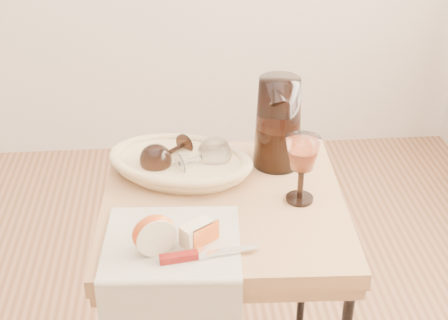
{
  "coord_description": "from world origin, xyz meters",
  "views": [
    {
      "loc": [
        0.42,
        -1.1,
        1.57
      ],
      "look_at": [
        0.52,
        0.15,
        0.85
      ],
      "focal_mm": 51.22,
      "sensor_mm": 36.0,
      "label": 1
    }
  ],
  "objects_px": {
    "wine_goblet": "(302,170)",
    "apple_half": "(153,233)",
    "bread_basket": "(180,165)",
    "side_table": "(223,314)",
    "tea_towel": "(172,242)",
    "table_knife": "(205,253)",
    "goblet_lying_a": "(168,153)",
    "goblet_lying_b": "(200,158)",
    "pitcher": "(278,122)"
  },
  "relations": [
    {
      "from": "wine_goblet",
      "to": "apple_half",
      "type": "xyz_separation_m",
      "value": [
        -0.34,
        -0.17,
        -0.04
      ]
    },
    {
      "from": "bread_basket",
      "to": "side_table",
      "type": "bearing_deg",
      "value": -32.8
    },
    {
      "from": "side_table",
      "to": "tea_towel",
      "type": "distance_m",
      "value": 0.42
    },
    {
      "from": "apple_half",
      "to": "table_knife",
      "type": "bearing_deg",
      "value": -36.29
    },
    {
      "from": "bread_basket",
      "to": "wine_goblet",
      "type": "height_order",
      "value": "wine_goblet"
    },
    {
      "from": "goblet_lying_a",
      "to": "table_knife",
      "type": "xyz_separation_m",
      "value": [
        0.07,
        -0.36,
        -0.04
      ]
    },
    {
      "from": "tea_towel",
      "to": "goblet_lying_b",
      "type": "distance_m",
      "value": 0.29
    },
    {
      "from": "tea_towel",
      "to": "goblet_lying_b",
      "type": "bearing_deg",
      "value": 78.31
    },
    {
      "from": "side_table",
      "to": "pitcher",
      "type": "distance_m",
      "value": 0.53
    },
    {
      "from": "goblet_lying_a",
      "to": "pitcher",
      "type": "xyz_separation_m",
      "value": [
        0.28,
        0.02,
        0.07
      ]
    },
    {
      "from": "pitcher",
      "to": "wine_goblet",
      "type": "xyz_separation_m",
      "value": [
        0.03,
        -0.18,
        -0.03
      ]
    },
    {
      "from": "bread_basket",
      "to": "apple_half",
      "type": "bearing_deg",
      "value": -81.11
    },
    {
      "from": "pitcher",
      "to": "wine_goblet",
      "type": "distance_m",
      "value": 0.18
    },
    {
      "from": "tea_towel",
      "to": "side_table",
      "type": "bearing_deg",
      "value": 56.02
    },
    {
      "from": "tea_towel",
      "to": "goblet_lying_a",
      "type": "height_order",
      "value": "goblet_lying_a"
    },
    {
      "from": "goblet_lying_b",
      "to": "apple_half",
      "type": "height_order",
      "value": "goblet_lying_b"
    },
    {
      "from": "side_table",
      "to": "tea_towel",
      "type": "xyz_separation_m",
      "value": [
        -0.12,
        -0.16,
        0.37
      ]
    },
    {
      "from": "bread_basket",
      "to": "goblet_lying_b",
      "type": "relative_size",
      "value": 2.37
    },
    {
      "from": "goblet_lying_b",
      "to": "wine_goblet",
      "type": "bearing_deg",
      "value": -57.97
    },
    {
      "from": "pitcher",
      "to": "apple_half",
      "type": "xyz_separation_m",
      "value": [
        -0.31,
        -0.35,
        -0.07
      ]
    },
    {
      "from": "tea_towel",
      "to": "wine_goblet",
      "type": "relative_size",
      "value": 1.74
    },
    {
      "from": "bread_basket",
      "to": "goblet_lying_a",
      "type": "bearing_deg",
      "value": 173.29
    },
    {
      "from": "pitcher",
      "to": "wine_goblet",
      "type": "relative_size",
      "value": 1.65
    },
    {
      "from": "side_table",
      "to": "apple_half",
      "type": "distance_m",
      "value": 0.48
    },
    {
      "from": "tea_towel",
      "to": "table_knife",
      "type": "relative_size",
      "value": 1.43
    },
    {
      "from": "apple_half",
      "to": "side_table",
      "type": "bearing_deg",
      "value": 30.28
    },
    {
      "from": "side_table",
      "to": "bread_basket",
      "type": "bearing_deg",
      "value": 127.34
    },
    {
      "from": "tea_towel",
      "to": "pitcher",
      "type": "distance_m",
      "value": 0.44
    },
    {
      "from": "bread_basket",
      "to": "table_knife",
      "type": "xyz_separation_m",
      "value": [
        0.04,
        -0.35,
        -0.01
      ]
    },
    {
      "from": "side_table",
      "to": "bread_basket",
      "type": "xyz_separation_m",
      "value": [
        -0.1,
        0.13,
        0.39
      ]
    },
    {
      "from": "wine_goblet",
      "to": "tea_towel",
      "type": "bearing_deg",
      "value": -154.41
    },
    {
      "from": "bread_basket",
      "to": "pitcher",
      "type": "height_order",
      "value": "pitcher"
    },
    {
      "from": "bread_basket",
      "to": "apple_half",
      "type": "xyz_separation_m",
      "value": [
        -0.06,
        -0.32,
        0.02
      ]
    },
    {
      "from": "goblet_lying_b",
      "to": "apple_half",
      "type": "bearing_deg",
      "value": -139.41
    },
    {
      "from": "tea_towel",
      "to": "goblet_lying_a",
      "type": "bearing_deg",
      "value": 94.12
    },
    {
      "from": "bread_basket",
      "to": "wine_goblet",
      "type": "bearing_deg",
      "value": -7.79
    },
    {
      "from": "goblet_lying_b",
      "to": "apple_half",
      "type": "distance_m",
      "value": 0.32
    },
    {
      "from": "goblet_lying_a",
      "to": "wine_goblet",
      "type": "xyz_separation_m",
      "value": [
        0.31,
        -0.16,
        0.03
      ]
    },
    {
      "from": "side_table",
      "to": "pitcher",
      "type": "height_order",
      "value": "pitcher"
    },
    {
      "from": "goblet_lying_b",
      "to": "wine_goblet",
      "type": "distance_m",
      "value": 0.27
    },
    {
      "from": "tea_towel",
      "to": "wine_goblet",
      "type": "height_order",
      "value": "wine_goblet"
    },
    {
      "from": "side_table",
      "to": "wine_goblet",
      "type": "relative_size",
      "value": 4.36
    },
    {
      "from": "side_table",
      "to": "pitcher",
      "type": "relative_size",
      "value": 2.64
    },
    {
      "from": "pitcher",
      "to": "bread_basket",
      "type": "bearing_deg",
      "value": 167.52
    },
    {
      "from": "goblet_lying_b",
      "to": "bread_basket",
      "type": "bearing_deg",
      "value": 129.02
    },
    {
      "from": "goblet_lying_a",
      "to": "tea_towel",
      "type": "bearing_deg",
      "value": 45.04
    },
    {
      "from": "apple_half",
      "to": "table_knife",
      "type": "distance_m",
      "value": 0.12
    },
    {
      "from": "tea_towel",
      "to": "wine_goblet",
      "type": "distance_m",
      "value": 0.35
    },
    {
      "from": "side_table",
      "to": "bread_basket",
      "type": "relative_size",
      "value": 2.23
    },
    {
      "from": "tea_towel",
      "to": "table_knife",
      "type": "bearing_deg",
      "value": -37.14
    }
  ]
}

